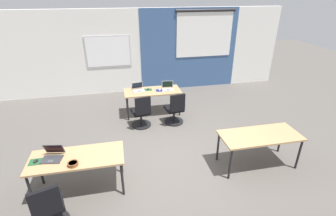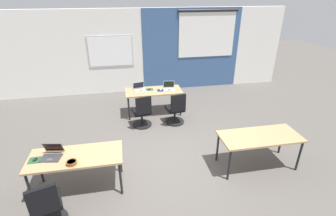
{
  "view_description": "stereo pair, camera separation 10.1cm",
  "coord_description": "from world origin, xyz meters",
  "px_view_note": "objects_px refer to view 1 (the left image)",
  "views": [
    {
      "loc": [
        -0.92,
        -4.33,
        3.33
      ],
      "look_at": [
        0.1,
        0.49,
        0.96
      ],
      "focal_mm": 26.42,
      "sensor_mm": 36.0,
      "label": 1
    },
    {
      "loc": [
        -0.82,
        -4.35,
        3.33
      ],
      "look_at": [
        0.1,
        0.49,
        0.96
      ],
      "focal_mm": 26.42,
      "sensor_mm": 36.0,
      "label": 2
    }
  ],
  "objects_px": {
    "mouse_far_left": "(148,89)",
    "desk_near_right": "(260,137)",
    "mouse_far_right": "(160,90)",
    "laptop_near_left_end": "(53,156)",
    "chair_far_right": "(175,111)",
    "mouse_near_left_end": "(36,161)",
    "laptop_far_right": "(168,88)",
    "laptop_far_left": "(138,89)",
    "desk_near_left": "(77,160)",
    "chair_near_left_end": "(49,210)",
    "desk_far_center": "(152,92)",
    "chair_far_left": "(142,114)",
    "snack_bowl": "(73,164)"
  },
  "relations": [
    {
      "from": "mouse_far_left",
      "to": "desk_near_right",
      "type": "bearing_deg",
      "value": -57.18
    },
    {
      "from": "mouse_far_right",
      "to": "laptop_near_left_end",
      "type": "relative_size",
      "value": 0.3
    },
    {
      "from": "chair_far_right",
      "to": "mouse_near_left_end",
      "type": "height_order",
      "value": "chair_far_right"
    },
    {
      "from": "laptop_far_right",
      "to": "laptop_far_left",
      "type": "bearing_deg",
      "value": -179.13
    },
    {
      "from": "desk_near_left",
      "to": "chair_near_left_end",
      "type": "xyz_separation_m",
      "value": [
        -0.35,
        -0.78,
        -0.28
      ]
    },
    {
      "from": "chair_far_right",
      "to": "laptop_far_left",
      "type": "distance_m",
      "value": 1.28
    },
    {
      "from": "desk_near_right",
      "to": "desk_far_center",
      "type": "relative_size",
      "value": 1.0
    },
    {
      "from": "desk_near_right",
      "to": "mouse_far_left",
      "type": "relative_size",
      "value": 15.24
    },
    {
      "from": "chair_far_left",
      "to": "mouse_far_left",
      "type": "bearing_deg",
      "value": -120.19
    },
    {
      "from": "chair_far_right",
      "to": "laptop_near_left_end",
      "type": "xyz_separation_m",
      "value": [
        -2.63,
        -2.01,
        0.39
      ]
    },
    {
      "from": "desk_near_right",
      "to": "chair_near_left_end",
      "type": "height_order",
      "value": "chair_near_left_end"
    },
    {
      "from": "laptop_far_right",
      "to": "chair_far_right",
      "type": "xyz_separation_m",
      "value": [
        0.04,
        -0.75,
        -0.39
      ]
    },
    {
      "from": "mouse_near_left_end",
      "to": "desk_near_left",
      "type": "bearing_deg",
      "value": 0.69
    },
    {
      "from": "laptop_near_left_end",
      "to": "desk_near_right",
      "type": "bearing_deg",
      "value": 9.3
    },
    {
      "from": "mouse_far_left",
      "to": "mouse_near_left_end",
      "type": "bearing_deg",
      "value": -128.31
    },
    {
      "from": "chair_far_right",
      "to": "mouse_near_left_end",
      "type": "bearing_deg",
      "value": 26.83
    },
    {
      "from": "mouse_far_left",
      "to": "mouse_near_left_end",
      "type": "xyz_separation_m",
      "value": [
        -2.29,
        -2.9,
        0.0
      ]
    },
    {
      "from": "mouse_far_right",
      "to": "laptop_far_left",
      "type": "distance_m",
      "value": 0.62
    },
    {
      "from": "desk_near_left",
      "to": "desk_near_right",
      "type": "bearing_deg",
      "value": 0.0
    },
    {
      "from": "chair_far_left",
      "to": "chair_far_right",
      "type": "bearing_deg",
      "value": 169.3
    },
    {
      "from": "mouse_far_left",
      "to": "chair_far_right",
      "type": "bearing_deg",
      "value": -53.9
    },
    {
      "from": "mouse_far_left",
      "to": "snack_bowl",
      "type": "xyz_separation_m",
      "value": [
        -1.66,
        -3.12,
        0.01
      ]
    },
    {
      "from": "chair_near_left_end",
      "to": "snack_bowl",
      "type": "distance_m",
      "value": 0.75
    },
    {
      "from": "desk_far_center",
      "to": "laptop_far_right",
      "type": "relative_size",
      "value": 4.43
    },
    {
      "from": "laptop_far_right",
      "to": "laptop_far_left",
      "type": "distance_m",
      "value": 0.85
    },
    {
      "from": "desk_near_left",
      "to": "desk_near_right",
      "type": "distance_m",
      "value": 3.5
    },
    {
      "from": "chair_near_left_end",
      "to": "snack_bowl",
      "type": "bearing_deg",
      "value": -138.37
    },
    {
      "from": "mouse_far_left",
      "to": "laptop_near_left_end",
      "type": "bearing_deg",
      "value": -125.55
    },
    {
      "from": "desk_far_center",
      "to": "mouse_far_left",
      "type": "distance_m",
      "value": 0.17
    },
    {
      "from": "desk_far_center",
      "to": "laptop_far_right",
      "type": "height_order",
      "value": "laptop_far_right"
    },
    {
      "from": "desk_far_center",
      "to": "mouse_near_left_end",
      "type": "relative_size",
      "value": 13.98
    },
    {
      "from": "mouse_far_right",
      "to": "desk_near_left",
      "type": "bearing_deg",
      "value": -125.29
    },
    {
      "from": "desk_near_left",
      "to": "laptop_far_right",
      "type": "bearing_deg",
      "value": 51.95
    },
    {
      "from": "desk_far_center",
      "to": "laptop_near_left_end",
      "type": "height_order",
      "value": "laptop_near_left_end"
    },
    {
      "from": "laptop_far_right",
      "to": "chair_far_left",
      "type": "xyz_separation_m",
      "value": [
        -0.86,
        -0.75,
        -0.39
      ]
    },
    {
      "from": "mouse_far_right",
      "to": "laptop_far_left",
      "type": "bearing_deg",
      "value": 167.73
    },
    {
      "from": "laptop_far_right",
      "to": "laptop_near_left_end",
      "type": "relative_size",
      "value": 0.95
    },
    {
      "from": "desk_near_left",
      "to": "laptop_far_left",
      "type": "bearing_deg",
      "value": 64.91
    },
    {
      "from": "laptop_far_left",
      "to": "laptop_near_left_end",
      "type": "bearing_deg",
      "value": -131.82
    },
    {
      "from": "desk_near_right",
      "to": "desk_far_center",
      "type": "xyz_separation_m",
      "value": [
        -1.75,
        2.8,
        0.0
      ]
    },
    {
      "from": "mouse_far_right",
      "to": "laptop_near_left_end",
      "type": "distance_m",
      "value": 3.59
    },
    {
      "from": "laptop_far_right",
      "to": "mouse_far_left",
      "type": "bearing_deg",
      "value": 178.87
    },
    {
      "from": "mouse_far_left",
      "to": "mouse_near_left_end",
      "type": "height_order",
      "value": "same"
    },
    {
      "from": "desk_far_center",
      "to": "laptop_far_left",
      "type": "bearing_deg",
      "value": 166.1
    },
    {
      "from": "desk_near_left",
      "to": "snack_bowl",
      "type": "bearing_deg",
      "value": -96.27
    },
    {
      "from": "laptop_far_left",
      "to": "laptop_far_right",
      "type": "bearing_deg",
      "value": -16.02
    },
    {
      "from": "desk_far_center",
      "to": "chair_far_left",
      "type": "xyz_separation_m",
      "value": [
        -0.41,
        -0.74,
        -0.28
      ]
    },
    {
      "from": "desk_near_right",
      "to": "laptop_far_right",
      "type": "bearing_deg",
      "value": 114.79
    },
    {
      "from": "desk_near_left",
      "to": "laptop_near_left_end",
      "type": "xyz_separation_m",
      "value": [
        -0.39,
        0.05,
        0.11
      ]
    },
    {
      "from": "desk_near_right",
      "to": "mouse_near_left_end",
      "type": "relative_size",
      "value": 13.98
    }
  ]
}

